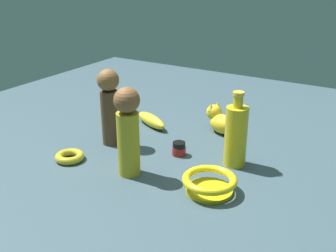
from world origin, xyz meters
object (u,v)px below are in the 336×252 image
at_px(bangle, 70,157).
at_px(banana, 151,120).
at_px(bowl, 210,183).
at_px(person_figure_child, 109,104).
at_px(nail_polish_jar, 180,148).
at_px(cat_figurine, 220,121).
at_px(bottle_tall, 236,135).
at_px(person_figure_adult, 128,130).

height_order(bangle, banana, banana).
bearing_deg(bowl, person_figure_child, -15.14).
bearing_deg(bangle, person_figure_child, -100.13).
height_order(nail_polish_jar, banana, same).
relative_size(cat_figurine, person_figure_child, 0.56).
distance_m(bangle, bowl, 0.45).
xyz_separation_m(bottle_tall, banana, (0.38, -0.13, -0.07)).
relative_size(person_figure_adult, nail_polish_jar, 5.92).
distance_m(bangle, bottle_tall, 0.50).
bearing_deg(person_figure_child, bottle_tall, -170.28).
height_order(cat_figurine, bowl, cat_figurine).
height_order(bowl, banana, bowl).
xyz_separation_m(person_figure_child, bowl, (-0.42, 0.11, -0.11)).
relative_size(person_figure_child, person_figure_adult, 0.98).
bearing_deg(banana, person_figure_adult, -41.51).
bearing_deg(bowl, person_figure_adult, 6.12).
height_order(cat_figurine, person_figure_child, person_figure_child).
bearing_deg(bowl, bottle_tall, -88.04).
height_order(person_figure_child, bowl, person_figure_child).
relative_size(bangle, cat_figurine, 0.63).
bearing_deg(bowl, nail_polish_jar, -40.99).
relative_size(cat_figurine, person_figure_adult, 0.55).
bearing_deg(banana, bangle, -74.29).
height_order(cat_figurine, bottle_tall, bottle_tall).
bearing_deg(person_figure_child, cat_figurine, -134.24).
height_order(bangle, person_figure_adult, person_figure_adult).
xyz_separation_m(person_figure_child, person_figure_adult, (-0.18, 0.14, -0.00)).
relative_size(bowl, banana, 0.87).
height_order(bottle_tall, banana, bottle_tall).
bearing_deg(nail_polish_jar, bottle_tall, -171.14).
distance_m(person_figure_child, bowl, 0.44).
height_order(cat_figurine, banana, cat_figurine).
height_order(person_figure_child, nail_polish_jar, person_figure_child).
xyz_separation_m(person_figure_child, nail_polish_jar, (-0.24, -0.04, -0.12)).
bearing_deg(cat_figurine, banana, 18.17).
relative_size(bangle, banana, 0.53).
bearing_deg(person_figure_adult, bangle, 7.54).
bearing_deg(cat_figurine, bottle_tall, 124.50).
bearing_deg(person_figure_adult, banana, -66.45).
distance_m(cat_figurine, bottle_tall, 0.25).
distance_m(bangle, person_figure_adult, 0.24).
height_order(cat_figurine, person_figure_adult, person_figure_adult).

